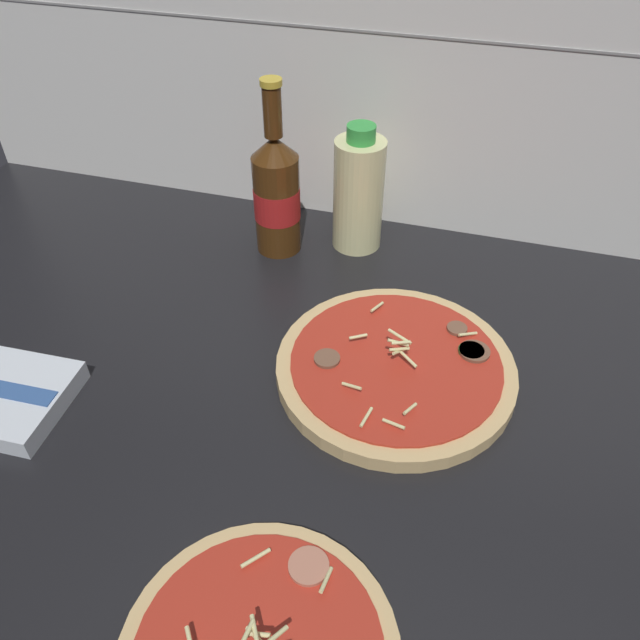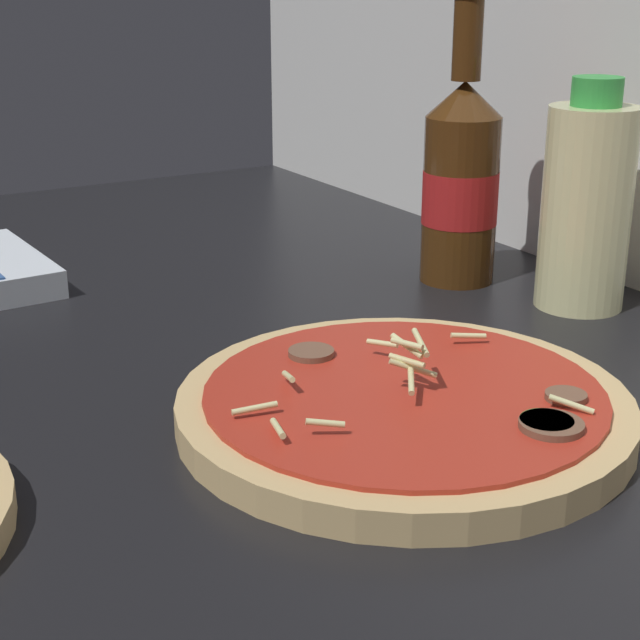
# 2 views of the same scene
# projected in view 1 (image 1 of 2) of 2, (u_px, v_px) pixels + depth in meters

# --- Properties ---
(counter_slab) EXTENTS (1.60, 0.90, 0.03)m
(counter_slab) POSITION_uv_depth(u_px,v_px,m) (402.00, 478.00, 0.63)
(counter_slab) COLOR black
(counter_slab) RESTS_ON ground
(tile_backsplash) EXTENTS (1.60, 0.01, 0.60)m
(tile_backsplash) POSITION_uv_depth(u_px,v_px,m) (490.00, 41.00, 0.77)
(tile_backsplash) COLOR white
(tile_backsplash) RESTS_ON ground
(pizza_far) EXTENTS (0.27, 0.27, 0.05)m
(pizza_far) POSITION_uv_depth(u_px,v_px,m) (396.00, 368.00, 0.71)
(pizza_far) COLOR tan
(pizza_far) RESTS_ON counter_slab
(beer_bottle) EXTENTS (0.07, 0.07, 0.25)m
(beer_bottle) POSITION_uv_depth(u_px,v_px,m) (277.00, 193.00, 0.86)
(beer_bottle) COLOR #47280F
(beer_bottle) RESTS_ON counter_slab
(oil_bottle) EXTENTS (0.07, 0.07, 0.18)m
(oil_bottle) POSITION_uv_depth(u_px,v_px,m) (358.00, 193.00, 0.87)
(oil_bottle) COLOR beige
(oil_bottle) RESTS_ON counter_slab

